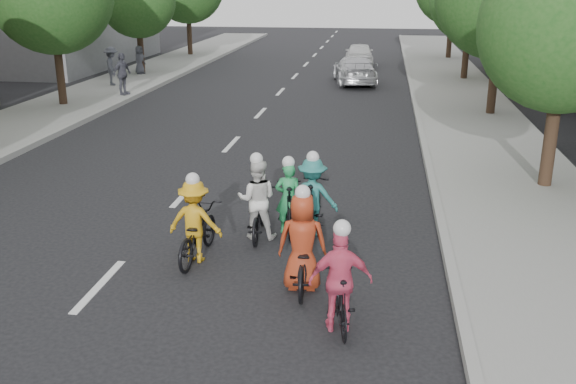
% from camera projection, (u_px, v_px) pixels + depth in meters
% --- Properties ---
extents(ground, '(120.00, 120.00, 0.00)m').
position_uv_depth(ground, '(99.00, 286.00, 11.06)').
color(ground, black).
rests_on(ground, ground).
extents(curb_left, '(0.18, 80.00, 0.18)m').
position_uv_depth(curb_left, '(53.00, 135.00, 21.25)').
color(curb_left, '#999993').
rests_on(curb_left, ground).
extents(sidewalk_right, '(4.00, 80.00, 0.15)m').
position_uv_depth(sidewalk_right, '(490.00, 151.00, 19.32)').
color(sidewalk_right, gray).
rests_on(sidewalk_right, ground).
extents(curb_right, '(0.18, 80.00, 0.18)m').
position_uv_depth(curb_right, '(425.00, 149.00, 19.58)').
color(curb_right, '#999993').
rests_on(curb_right, ground).
extents(tree_r_0, '(4.00, 4.00, 5.97)m').
position_uv_depth(tree_r_0, '(565.00, 27.00, 14.78)').
color(tree_r_0, black).
rests_on(tree_r_0, ground).
extents(tree_r_2, '(4.00, 4.00, 5.97)m').
position_uv_depth(tree_r_2, '(470.00, 1.00, 31.66)').
color(tree_r_2, black).
rests_on(tree_r_2, ground).
extents(cyclist_0, '(1.05, 1.95, 1.72)m').
position_uv_depth(cyclist_0, '(196.00, 228.00, 11.92)').
color(cyclist_0, black).
rests_on(cyclist_0, ground).
extents(cyclist_1, '(0.87, 1.86, 1.86)m').
position_uv_depth(cyclist_1, '(303.00, 252.00, 10.84)').
color(cyclist_1, black).
rests_on(cyclist_1, ground).
extents(cyclist_2, '(1.08, 1.91, 1.78)m').
position_uv_depth(cyclist_2, '(312.00, 201.00, 13.15)').
color(cyclist_2, black).
rests_on(cyclist_2, ground).
extents(cyclist_3, '(0.84, 1.79, 1.79)m').
position_uv_depth(cyclist_3, '(258.00, 207.00, 13.00)').
color(cyclist_3, black).
rests_on(cyclist_3, ground).
extents(cyclist_4, '(0.75, 1.80, 1.64)m').
position_uv_depth(cyclist_4, '(289.00, 204.00, 13.29)').
color(cyclist_4, black).
rests_on(cyclist_4, ground).
extents(cyclist_5, '(1.01, 1.54, 1.77)m').
position_uv_depth(cyclist_5, '(341.00, 289.00, 9.55)').
color(cyclist_5, black).
rests_on(cyclist_5, ground).
extents(follow_car_lead, '(2.61, 4.89, 1.35)m').
position_uv_depth(follow_car_lead, '(354.00, 70.00, 31.94)').
color(follow_car_lead, silver).
rests_on(follow_car_lead, ground).
extents(follow_car_trail, '(1.86, 4.16, 1.39)m').
position_uv_depth(follow_car_trail, '(359.00, 54.00, 38.24)').
color(follow_car_trail, silver).
rests_on(follow_car_trail, ground).
extents(spectator_0, '(1.03, 1.32, 1.80)m').
position_uv_depth(spectator_0, '(112.00, 66.00, 30.47)').
color(spectator_0, '#484A54').
rests_on(spectator_0, sidewalk_left).
extents(spectator_1, '(0.75, 1.15, 1.82)m').
position_uv_depth(spectator_1, '(122.00, 74.00, 27.94)').
color(spectator_1, '#51515F').
rests_on(spectator_1, sidewalk_left).
extents(spectator_2, '(0.63, 0.82, 1.48)m').
position_uv_depth(spectator_2, '(140.00, 60.00, 34.08)').
color(spectator_2, '#43454E').
rests_on(spectator_2, sidewalk_left).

